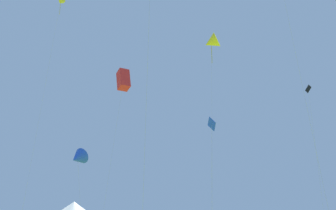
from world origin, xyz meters
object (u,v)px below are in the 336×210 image
at_px(kite_red_box, 123,80).
at_px(kite_black_diamond, 309,94).
at_px(kite_yellow_delta, 211,42).
at_px(kite_blue_delta, 78,158).
at_px(kite_blue_diamond, 212,125).
at_px(festival_tent_right, 74,210).

bearing_deg(kite_red_box, kite_black_diamond, 0.57).
distance_m(kite_yellow_delta, kite_blue_delta, 28.58).
distance_m(kite_blue_diamond, festival_tent_right, 34.33).
xyz_separation_m(kite_yellow_delta, festival_tent_right, (-22.09, 19.96, -26.92)).
relative_size(kite_yellow_delta, kite_red_box, 1.50).
relative_size(kite_black_diamond, kite_blue_delta, 1.99).
bearing_deg(kite_red_box, kite_blue_delta, 140.43).
relative_size(kite_blue_diamond, festival_tent_right, 2.79).
distance_m(kite_blue_delta, kite_blue_diamond, 19.01).
xyz_separation_m(kite_yellow_delta, kite_blue_diamond, (-2.27, -5.76, -15.77)).
distance_m(kite_yellow_delta, festival_tent_right, 40.13).
xyz_separation_m(kite_blue_diamond, festival_tent_right, (-19.82, 25.71, -11.14)).
bearing_deg(kite_yellow_delta, kite_blue_delta, -176.12).
distance_m(kite_red_box, kite_blue_diamond, 13.60).
xyz_separation_m(kite_blue_delta, kite_blue_diamond, (17.98, -4.38, 4.35)).
bearing_deg(kite_black_diamond, kite_red_box, -179.43).
bearing_deg(kite_blue_delta, kite_black_diamond, -7.54).
bearing_deg(kite_red_box, festival_tent_right, 106.09).
relative_size(kite_yellow_delta, kite_blue_diamond, 2.15).
bearing_deg(kite_black_diamond, kite_yellow_delta, 156.06).
xyz_separation_m(kite_black_diamond, kite_blue_diamond, (-15.27, 0.02, -5.34)).
bearing_deg(festival_tent_right, kite_yellow_delta, -42.09).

